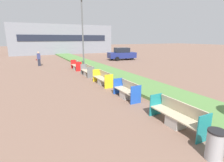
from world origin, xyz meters
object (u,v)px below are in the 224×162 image
at_px(bench_teal_frame, 177,117).
at_px(street_lamp_post, 83,32).
at_px(bench_yellow_frame, 103,79).
at_px(bench_blue_frame, 127,92).
at_px(parked_car_distant, 122,54).
at_px(pedestrian_walking, 39,59).
at_px(bench_red_frame, 77,66).
at_px(litter_bin, 215,145).
at_px(bench_grey_frame, 88,72).

relative_size(bench_teal_frame, street_lamp_post, 0.33).
bearing_deg(bench_yellow_frame, bench_blue_frame, -90.06).
bearing_deg(parked_car_distant, bench_yellow_frame, -116.99).
distance_m(bench_blue_frame, pedestrian_walking, 15.12).
bearing_deg(bench_red_frame, street_lamp_post, -46.47).
relative_size(bench_red_frame, street_lamp_post, 0.29).
bearing_deg(pedestrian_walking, litter_bin, -82.02).
bearing_deg(bench_yellow_frame, parked_car_distant, 55.04).
distance_m(bench_yellow_frame, pedestrian_walking, 11.93).
distance_m(bench_grey_frame, litter_bin, 12.01).
bearing_deg(bench_blue_frame, bench_teal_frame, -89.92).
distance_m(bench_grey_frame, bench_red_frame, 3.60).
distance_m(bench_yellow_frame, parked_car_distant, 15.00).
bearing_deg(bench_yellow_frame, street_lamp_post, 84.43).
bearing_deg(bench_yellow_frame, bench_grey_frame, 90.06).
bearing_deg(bench_blue_frame, pedestrian_walking, 102.70).
distance_m(bench_yellow_frame, bench_red_frame, 6.91).
relative_size(bench_blue_frame, street_lamp_post, 0.27).
xyz_separation_m(bench_grey_frame, pedestrian_walking, (-3.32, 8.13, 0.50)).
relative_size(bench_grey_frame, pedestrian_walking, 1.13).
bearing_deg(bench_teal_frame, bench_grey_frame, 90.03).
distance_m(bench_red_frame, parked_car_distant, 10.14).
bearing_deg(pedestrian_walking, street_lamp_post, -52.77).
relative_size(bench_yellow_frame, parked_car_distant, 0.50).
relative_size(bench_blue_frame, parked_car_distant, 0.44).
distance_m(bench_teal_frame, bench_red_frame, 13.78).
height_order(street_lamp_post, parked_car_distant, street_lamp_post).
xyz_separation_m(bench_red_frame, litter_bin, (-0.50, -15.60, 0.06)).
xyz_separation_m(bench_grey_frame, litter_bin, (-0.50, -12.00, 0.07)).
relative_size(bench_blue_frame, pedestrian_walking, 1.13).
relative_size(bench_yellow_frame, pedestrian_walking, 1.30).
distance_m(bench_grey_frame, parked_car_distant, 12.43).
relative_size(street_lamp_post, pedestrian_walking, 4.14).
bearing_deg(bench_yellow_frame, bench_teal_frame, -89.99).
bearing_deg(street_lamp_post, parked_car_distant, 37.01).
bearing_deg(street_lamp_post, bench_teal_frame, -92.66).
height_order(bench_yellow_frame, bench_red_frame, same).
distance_m(bench_red_frame, litter_bin, 15.61).
distance_m(bench_yellow_frame, litter_bin, 8.70).
relative_size(pedestrian_walking, parked_car_distant, 0.39).
bearing_deg(bench_blue_frame, bench_grey_frame, 90.00).
bearing_deg(bench_grey_frame, litter_bin, -92.38).
relative_size(bench_yellow_frame, litter_bin, 2.57).
bearing_deg(pedestrian_walking, bench_teal_frame, -79.71).
xyz_separation_m(bench_blue_frame, bench_red_frame, (0.00, 10.20, 0.00)).
height_order(bench_teal_frame, litter_bin, bench_teal_frame).
height_order(bench_teal_frame, bench_grey_frame, same).
bearing_deg(street_lamp_post, bench_grey_frame, -101.75).
bearing_deg(litter_bin, bench_teal_frame, 74.54).
bearing_deg(litter_bin, bench_yellow_frame, 86.70).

